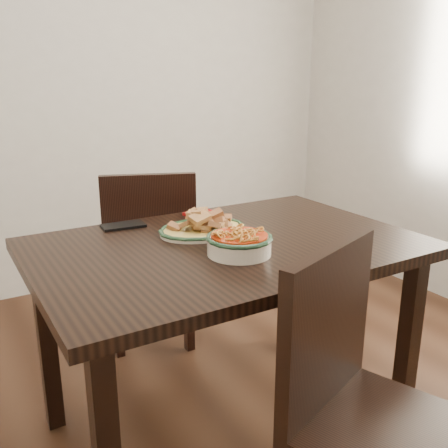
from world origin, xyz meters
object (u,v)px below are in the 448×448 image
dining_table (227,266)px  noodle_bowl (239,241)px  fish_plate (202,221)px  chair_near (360,399)px  chair_far (150,250)px  smartphone (123,226)px

dining_table → noodle_bowl: (-0.03, -0.12, 0.13)m
fish_plate → noodle_bowl: bearing=-91.8°
chair_near → fish_plate: 0.82m
chair_far → smartphone: chair_far is taller
dining_table → chair_far: 0.74m
chair_near → noodle_bowl: chair_near is taller
chair_near → smartphone: bearing=85.4°
chair_far → chair_near: same height
smartphone → chair_far: bearing=60.3°
chair_near → noodle_bowl: (-0.05, 0.50, 0.29)m
chair_far → noodle_bowl: (-0.04, -0.84, 0.29)m
dining_table → fish_plate: size_ratio=4.05×
dining_table → fish_plate: bearing=98.5°
dining_table → noodle_bowl: size_ratio=6.02×
dining_table → chair_far: (0.01, 0.72, -0.16)m
noodle_bowl → smartphone: noodle_bowl is taller
chair_far → noodle_bowl: 0.89m
chair_near → smartphone: chair_near is taller
noodle_bowl → smartphone: (-0.22, 0.48, -0.04)m
noodle_bowl → fish_plate: bearing=88.2°
chair_near → smartphone: size_ratio=5.53×
chair_far → smartphone: bearing=75.9°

